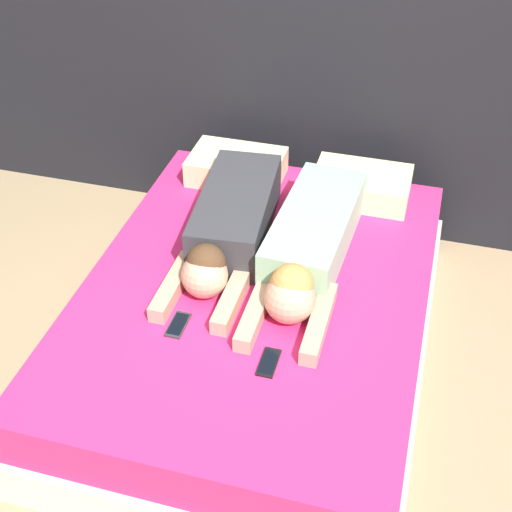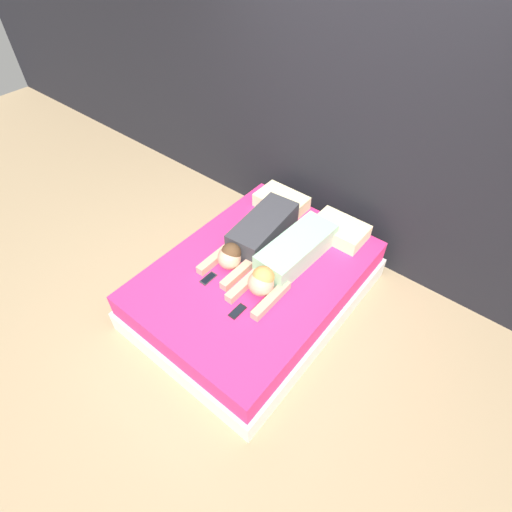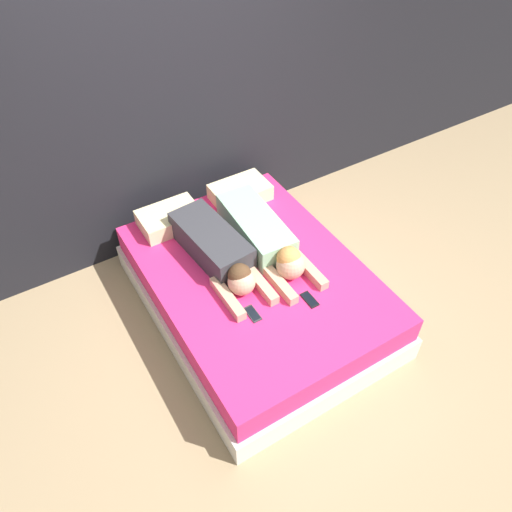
{
  "view_description": "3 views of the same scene",
  "coord_description": "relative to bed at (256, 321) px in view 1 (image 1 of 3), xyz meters",
  "views": [
    {
      "loc": [
        0.62,
        -2.23,
        2.42
      ],
      "look_at": [
        0.0,
        0.0,
        0.58
      ],
      "focal_mm": 50.0,
      "sensor_mm": 36.0,
      "label": 1
    },
    {
      "loc": [
        1.42,
        -1.75,
        2.89
      ],
      "look_at": [
        0.0,
        0.0,
        0.58
      ],
      "focal_mm": 28.0,
      "sensor_mm": 36.0,
      "label": 2
    },
    {
      "loc": [
        -1.3,
        -2.13,
        3.09
      ],
      "look_at": [
        0.0,
        0.0,
        0.58
      ],
      "focal_mm": 35.0,
      "sensor_mm": 36.0,
      "label": 3
    }
  ],
  "objects": [
    {
      "name": "pillow_head_right",
      "position": [
        0.32,
        0.79,
        0.29
      ],
      "size": [
        0.47,
        0.32,
        0.13
      ],
      "color": "beige",
      "rests_on": "bed"
    },
    {
      "name": "person_right",
      "position": [
        0.19,
        0.18,
        0.32
      ],
      "size": [
        0.34,
        1.12,
        0.24
      ],
      "color": "#8CBF99",
      "rests_on": "bed"
    },
    {
      "name": "cell_phone_left",
      "position": [
        -0.23,
        -0.33,
        0.22
      ],
      "size": [
        0.07,
        0.15,
        0.01
      ],
      "color": "#2D2D33",
      "rests_on": "bed"
    },
    {
      "name": "person_left",
      "position": [
        -0.19,
        0.22,
        0.33
      ],
      "size": [
        0.37,
        1.05,
        0.23
      ],
      "color": "#333338",
      "rests_on": "bed"
    },
    {
      "name": "pillow_head_left",
      "position": [
        -0.32,
        0.79,
        0.29
      ],
      "size": [
        0.47,
        0.32,
        0.13
      ],
      "color": "beige",
      "rests_on": "bed"
    },
    {
      "name": "bed",
      "position": [
        0.0,
        0.0,
        0.0
      ],
      "size": [
        1.5,
        2.01,
        0.43
      ],
      "color": "beige",
      "rests_on": "ground_plane"
    },
    {
      "name": "cell_phone_right",
      "position": [
        0.17,
        -0.43,
        0.22
      ],
      "size": [
        0.07,
        0.15,
        0.01
      ],
      "color": "black",
      "rests_on": "bed"
    },
    {
      "name": "ground_plane",
      "position": [
        0.0,
        0.0,
        -0.21
      ],
      "size": [
        12.0,
        12.0,
        0.0
      ],
      "primitive_type": "plane",
      "color": "#9E8460"
    }
  ]
}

